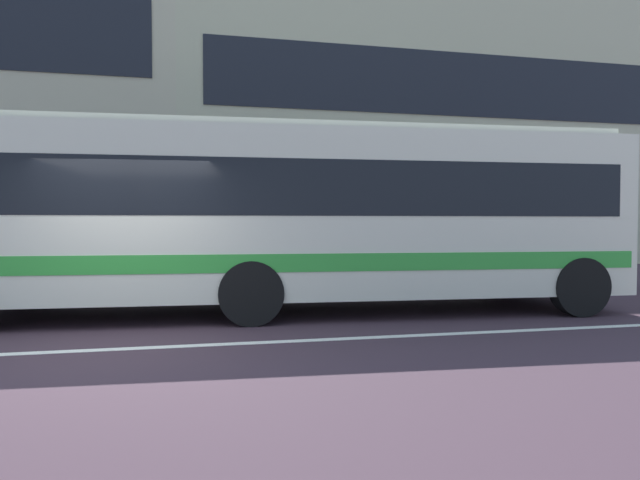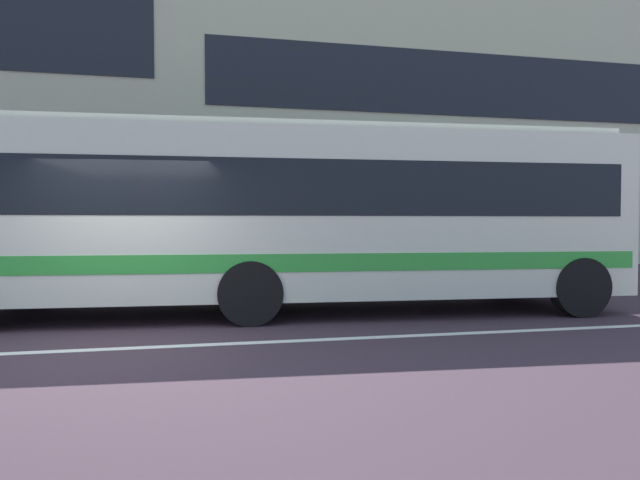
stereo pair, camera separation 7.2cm
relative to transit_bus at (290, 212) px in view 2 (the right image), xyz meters
The scene contains 4 objects.
ground_plane 3.98m from the transit_bus, 138.00° to the right, with size 160.00×160.00×0.00m, color #3C2B34.
lane_centre_line 3.98m from the transit_bus, 138.00° to the right, with size 60.00×0.16×0.01m, color silver.
apartment_block_right 15.83m from the transit_bus, 56.51° to the left, with size 21.62×8.05×11.46m.
transit_bus is the anchor object (origin of this frame).
Camera 2 is at (1.23, -7.06, 1.55)m, focal length 30.28 mm.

